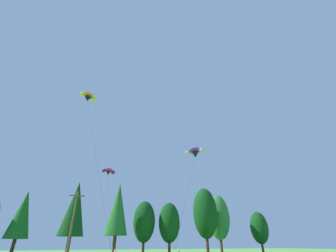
{
  "coord_description": "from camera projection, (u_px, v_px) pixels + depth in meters",
  "views": [
    {
      "loc": [
        -8.71,
        5.48,
        2.08
      ],
      "look_at": [
        -0.6,
        24.06,
        12.87
      ],
      "focal_mm": 23.83,
      "sensor_mm": 36.0,
      "label": 1
    }
  ],
  "objects": [
    {
      "name": "treeline_tree_h",
      "position": [
        169.0,
        222.0,
        49.36
      ],
      "size": [
        4.64,
        4.64,
        10.53
      ],
      "color": "#472D19",
      "rests_on": "ground_plane"
    },
    {
      "name": "treeline_tree_k",
      "position": [
        259.0,
        228.0,
        57.36
      ],
      "size": [
        4.42,
        4.42,
        9.72
      ],
      "color": "#472D19",
      "rests_on": "ground_plane"
    },
    {
      "name": "parafoil_kite_far_orange",
      "position": [
        88.0,
        97.0,
        32.73
      ],
      "size": [
        5.57,
        8.81,
        20.3
      ],
      "color": "orange"
    },
    {
      "name": "treeline_tree_e",
      "position": [
        75.0,
        208.0,
        40.77
      ],
      "size": [
        4.4,
        4.4,
        12.74
      ],
      "color": "#472D19",
      "rests_on": "ground_plane"
    },
    {
      "name": "treeline_tree_d",
      "position": [
        22.0,
        214.0,
        41.34
      ],
      "size": [
        4.08,
        4.08,
        11.29
      ],
      "color": "#472D19",
      "rests_on": "ground_plane"
    },
    {
      "name": "utility_pole",
      "position": [
        72.0,
        223.0,
        31.1
      ],
      "size": [
        2.2,
        0.26,
        9.02
      ],
      "color": "brown",
      "rests_on": "ground_plane"
    },
    {
      "name": "treeline_tree_j",
      "position": [
        219.0,
        217.0,
        57.74
      ],
      "size": [
        5.54,
        5.54,
        13.85
      ],
      "color": "#472D19",
      "rests_on": "ground_plane"
    },
    {
      "name": "treeline_tree_g",
      "position": [
        144.0,
        221.0,
        48.83
      ],
      "size": [
        4.71,
        4.71,
        10.77
      ],
      "color": "#472D19",
      "rests_on": "ground_plane"
    },
    {
      "name": "parafoil_kite_high_magenta",
      "position": [
        108.0,
        172.0,
        38.87
      ],
      "size": [
        2.81,
        18.1,
        12.37
      ],
      "color": "#D12893"
    },
    {
      "name": "treeline_tree_i",
      "position": [
        205.0,
        213.0,
        53.51
      ],
      "size": [
        5.72,
        5.72,
        14.53
      ],
      "color": "#472D19",
      "rests_on": "ground_plane"
    },
    {
      "name": "treeline_tree_f",
      "position": [
        118.0,
        208.0,
        47.27
      ],
      "size": [
        4.7,
        4.7,
        14.09
      ],
      "color": "#472D19",
      "rests_on": "ground_plane"
    },
    {
      "name": "parafoil_kite_mid_purple",
      "position": [
        195.0,
        152.0,
        37.72
      ],
      "size": [
        9.47,
        10.06,
        15.14
      ],
      "color": "purple"
    }
  ]
}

